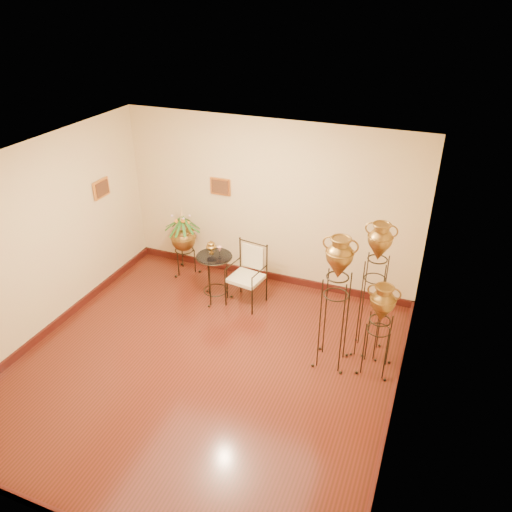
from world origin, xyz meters
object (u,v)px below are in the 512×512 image
at_px(planter_urn, 183,236).
at_px(armchair, 246,276).
at_px(side_table, 215,277).
at_px(amphora_mid, 335,302).
at_px(amphora_tall, 373,290).

xyz_separation_m(planter_urn, armchair, (1.40, -0.52, -0.20)).
bearing_deg(planter_urn, side_table, -33.87).
height_order(amphora_mid, side_table, amphora_mid).
height_order(armchair, side_table, side_table).
bearing_deg(armchair, planter_urn, 168.34).
bearing_deg(amphora_tall, planter_urn, 163.63).
height_order(amphora_tall, amphora_mid, amphora_tall).
bearing_deg(side_table, armchair, 8.24).
distance_m(planter_urn, side_table, 1.11).
relative_size(amphora_tall, planter_urn, 1.58).
bearing_deg(amphora_mid, amphora_tall, 44.75).
bearing_deg(amphora_tall, armchair, 166.54).
relative_size(amphora_tall, side_table, 1.96).
relative_size(amphora_tall, armchair, 1.98).
bearing_deg(armchair, side_table, -162.97).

